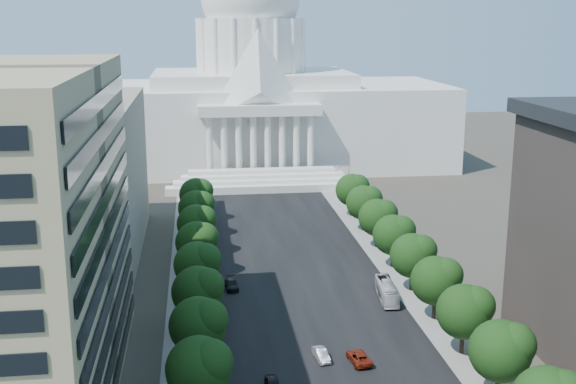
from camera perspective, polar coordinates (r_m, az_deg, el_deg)
name	(u,v)px	position (r m, az deg, el deg)	size (l,w,h in m)	color
road_asphalt	(292,260)	(138.50, 0.33, -5.41)	(30.00, 260.00, 0.01)	black
sidewalk_left	(192,264)	(137.41, -7.59, -5.69)	(8.00, 260.00, 0.02)	gray
sidewalk_right	(389,256)	(142.14, 7.97, -5.04)	(8.00, 260.00, 0.02)	gray
capitol	(252,101)	(226.75, -2.87, 7.22)	(120.00, 56.00, 73.00)	white
office_block_left_far	(37,179)	(146.23, -19.20, 0.95)	(38.00, 52.00, 30.00)	gray
tree_l_c	(201,367)	(84.90, -6.86, -13.58)	(7.79, 7.60, 9.97)	#33261C
tree_l_d	(200,324)	(95.74, -6.94, -10.31)	(7.79, 7.60, 9.97)	#33261C
tree_l_e	(200,290)	(106.83, -7.00, -7.71)	(7.79, 7.60, 9.97)	#33261C
tree_l_f	(199,263)	(118.10, -7.05, -5.61)	(7.79, 7.60, 9.97)	#33261C
tree_l_g	(198,241)	(129.50, -7.09, -3.87)	(7.79, 7.60, 9.97)	#33261C
tree_l_h	(198,223)	(141.00, -7.12, -2.42)	(7.79, 7.60, 9.97)	#33261C
tree_l_i	(198,207)	(152.57, -7.15, -1.18)	(7.79, 7.60, 9.97)	#33261C
tree_l_j	(197,194)	(164.21, -7.17, -0.12)	(7.79, 7.60, 9.97)	#33261C
tree_r_c	(504,349)	(92.11, 16.66, -11.81)	(7.79, 7.60, 9.97)	#33261C
tree_r_d	(467,310)	(102.19, 13.95, -9.04)	(7.79, 7.60, 9.97)	#33261C
tree_r_e	(438,279)	(112.65, 11.77, -6.76)	(7.79, 7.60, 9.97)	#33261C
tree_r_f	(415,254)	(123.38, 9.97, -4.87)	(7.79, 7.60, 9.97)	#33261C
tree_r_g	(395,234)	(134.34, 8.48, -3.27)	(7.79, 7.60, 9.97)	#33261C
tree_r_h	(379,216)	(145.45, 7.21, -1.92)	(7.79, 7.60, 9.97)	#33261C
tree_r_i	(365,202)	(156.70, 6.13, -0.76)	(7.79, 7.60, 9.97)	#33261C
tree_r_j	(353,189)	(168.05, 5.19, 0.24)	(7.79, 7.60, 9.97)	#33261C
streetlight_b	(518,356)	(92.34, 17.75, -12.26)	(2.61, 0.44, 9.00)	gray
streetlight_c	(447,282)	(113.54, 12.47, -6.98)	(2.61, 0.44, 9.00)	gray
streetlight_d	(402,235)	(136.04, 8.97, -3.36)	(2.61, 0.44, 9.00)	gray
streetlight_e	(370,202)	(159.28, 6.49, -0.77)	(2.61, 0.44, 9.00)	gray
streetlight_f	(347,177)	(182.99, 4.65, 1.15)	(2.61, 0.44, 9.00)	gray
car_silver	(321,355)	(100.16, 2.64, -12.72)	(1.52, 4.35, 1.43)	#ACAFB4
car_red	(359,358)	(99.71, 5.64, -12.89)	(2.42, 5.26, 1.46)	maroon
car_dark_b	(231,285)	(124.56, -4.50, -7.30)	(2.11, 5.20, 1.51)	black
city_bus	(387,291)	(120.55, 7.80, -7.76)	(2.44, 10.43, 2.91)	silver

